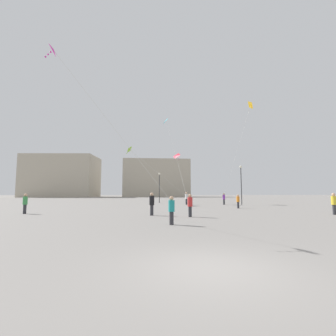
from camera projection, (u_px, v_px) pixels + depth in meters
ground_plane at (213, 269)px, 5.91m from camera, size 300.00×300.00×0.00m
person_in_red at (190, 204)px, 18.30m from camera, size 0.38×0.38×1.73m
person_in_yellow at (334, 203)px, 20.09m from camera, size 0.39×0.39×1.80m
person_in_purple at (224, 198)px, 35.98m from camera, size 0.37×0.37×1.72m
person_in_orange at (238, 201)px, 27.88m from camera, size 0.35×0.35×1.60m
person_in_teal at (172, 209)px, 13.95m from camera, size 0.36×0.36×1.64m
person_in_black at (152, 203)px, 19.51m from camera, size 0.40×0.40×1.82m
person_in_white at (186, 198)px, 36.15m from camera, size 0.41×0.41×1.86m
person_in_green at (25, 203)px, 20.95m from camera, size 0.38×0.38×1.74m
kite_magenta_diamond at (56, 54)px, 13.81m from camera, size 7.12×1.10×9.03m
kite_cyan_delta at (166, 121)px, 43.64m from camera, size 3.38×7.32×13.94m
kite_lime_delta at (130, 150)px, 37.57m from camera, size 9.20×1.90×7.56m
kite_crimson_delta at (177, 156)px, 39.31m from camera, size 1.88×3.37×6.83m
kite_amber_delta at (250, 107)px, 35.48m from camera, size 4.15×2.85×13.71m
building_left_hall at (62, 177)px, 92.46m from camera, size 25.96×17.10×15.49m
building_centre_hall at (156, 178)px, 96.47m from camera, size 26.35×10.03×14.78m
lamppost_east at (241, 179)px, 35.96m from camera, size 0.36×0.36×5.82m
lamppost_west at (159, 183)px, 42.54m from camera, size 0.36×0.36×5.25m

